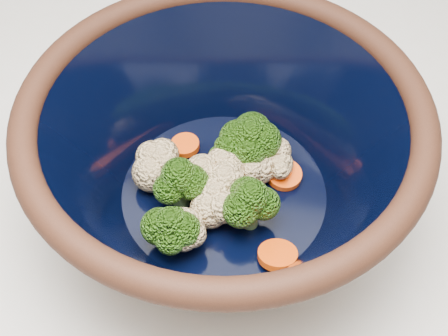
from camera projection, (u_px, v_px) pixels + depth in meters
counter at (190, 333)px, 0.95m from camera, size 1.20×1.20×0.90m
mixing_bowl at (224, 158)px, 0.49m from camera, size 0.32×0.32×0.14m
vegetable_pile at (216, 179)px, 0.50m from camera, size 0.14×0.15×0.05m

